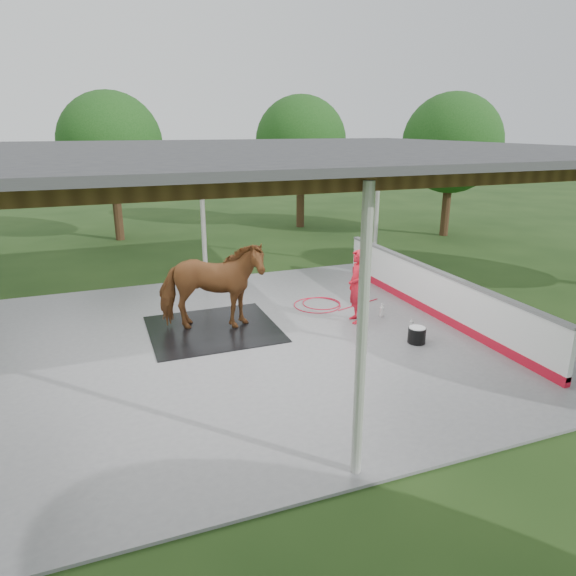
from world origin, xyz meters
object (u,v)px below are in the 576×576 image
object	(u,v)px
dasher_board	(433,293)
horse	(211,286)
wash_bucket	(417,335)
handler	(357,286)

from	to	relation	value
dasher_board	horse	size ratio (longest dim) A/B	3.35
wash_bucket	horse	bearing A→B (deg)	149.54
dasher_board	horse	world-z (taller)	horse
horse	wash_bucket	bearing A→B (deg)	-104.08
dasher_board	handler	xyz separation A→B (m)	(-1.98, 0.22, 0.33)
horse	wash_bucket	xyz separation A→B (m)	(3.90, -2.29, -0.85)
dasher_board	horse	xyz separation A→B (m)	(-5.25, 0.93, 0.49)
handler	dasher_board	bearing A→B (deg)	93.40
horse	handler	world-z (taller)	horse
dasher_board	wash_bucket	distance (m)	1.95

